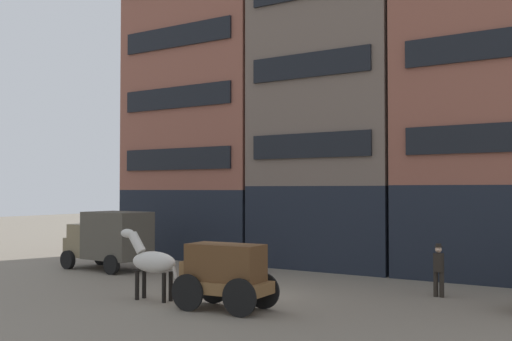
{
  "coord_description": "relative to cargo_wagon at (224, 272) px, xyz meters",
  "views": [
    {
      "loc": [
        12.1,
        -16.96,
        3.64
      ],
      "look_at": [
        -0.31,
        1.94,
        4.32
      ],
      "focal_mm": 43.06,
      "sensor_mm": 36.0,
      "label": 1
    }
  ],
  "objects": [
    {
      "name": "pedestrian_officer",
      "position": [
        4.75,
        5.74,
        -0.17
      ],
      "size": [
        0.37,
        0.37,
        1.79
      ],
      "color": "black",
      "rests_on": "ground_plane"
    },
    {
      "name": "building_center_left",
      "position": [
        -1.9,
        11.64,
        6.42
      ],
      "size": [
        7.47,
        5.79,
        15.03
      ],
      "color": "black",
      "rests_on": "ground_plane"
    },
    {
      "name": "ground_plane",
      "position": [
        -1.11,
        1.97,
        -1.15
      ],
      "size": [
        120.0,
        120.0,
        0.0
      ],
      "primitive_type": "plane",
      "color": "slate"
    },
    {
      "name": "draft_horse",
      "position": [
        -2.95,
        -0.0,
        0.12
      ],
      "size": [
        2.35,
        0.73,
        2.3
      ],
      "color": "beige",
      "rests_on": "ground_plane"
    },
    {
      "name": "delivery_truck_near",
      "position": [
        -9.81,
        4.55,
        0.28
      ],
      "size": [
        4.44,
        2.33,
        2.62
      ],
      "color": "#7A6B4C",
      "rests_on": "ground_plane"
    },
    {
      "name": "building_far_left",
      "position": [
        -9.63,
        11.64,
        7.28
      ],
      "size": [
        8.68,
        5.79,
        16.75
      ],
      "color": "black",
      "rests_on": "ground_plane"
    },
    {
      "name": "fire_hydrant_curbside",
      "position": [
        -3.57,
        7.68,
        -0.72
      ],
      "size": [
        0.24,
        0.24,
        0.83
      ],
      "color": "maroon",
      "rests_on": "ground_plane"
    },
    {
      "name": "cargo_wagon",
      "position": [
        0.0,
        0.0,
        0.0
      ],
      "size": [
        3.0,
        1.71,
        1.98
      ],
      "color": "brown",
      "rests_on": "ground_plane"
    }
  ]
}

